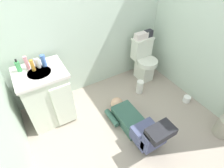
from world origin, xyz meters
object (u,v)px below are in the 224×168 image
(vanity_cabinet, at_px, (47,95))
(toilet_paper_roll, at_px, (187,99))
(toilet, at_px, (144,60))
(tissue_box, at_px, (141,36))
(person_plumber, at_px, (137,124))
(soap_dispenser, at_px, (18,66))
(bottle_pink, at_px, (26,63))
(bottle_white, at_px, (38,63))
(paper_towel_roll, at_px, (140,87))
(faucet, at_px, (35,62))
(trash_can, at_px, (224,127))
(bottle_amber, at_px, (32,65))
(toiletry_bag, at_px, (149,33))
(bottle_blue, at_px, (44,61))

(vanity_cabinet, bearing_deg, toilet_paper_roll, -22.53)
(toilet, relative_size, tissue_box, 3.41)
(person_plumber, bearing_deg, toilet, 48.89)
(toilet, bearing_deg, soap_dispenser, 178.54)
(bottle_pink, bearing_deg, person_plumber, -45.11)
(bottle_white, distance_m, paper_towel_roll, 1.61)
(vanity_cabinet, height_order, faucet, faucet)
(trash_can, bearing_deg, bottle_pink, 141.13)
(person_plumber, bearing_deg, paper_towel_roll, 50.03)
(soap_dispenser, bearing_deg, faucet, 6.01)
(toilet, xyz_separation_m, bottle_white, (-1.68, 0.01, 0.51))
(vanity_cabinet, bearing_deg, person_plumber, -44.20)
(toilet, height_order, faucet, faucet)
(paper_towel_roll, bearing_deg, bottle_amber, 168.38)
(bottle_amber, bearing_deg, toilet_paper_roll, -23.45)
(toiletry_bag, relative_size, paper_towel_roll, 0.53)
(toilet_paper_roll, bearing_deg, bottle_pink, 155.47)
(bottle_pink, xyz_separation_m, paper_towel_roll, (1.50, -0.37, -0.79))
(vanity_cabinet, bearing_deg, bottle_blue, 41.89)
(toilet, bearing_deg, person_plumber, -131.11)
(toiletry_bag, bearing_deg, soap_dispenser, -178.79)
(bottle_white, height_order, bottle_blue, bottle_blue)
(bottle_white, height_order, toilet_paper_roll, bottle_white)
(faucet, relative_size, bottle_amber, 0.69)
(bottle_amber, distance_m, paper_towel_roll, 1.67)
(tissue_box, bearing_deg, faucet, -179.23)
(soap_dispenser, distance_m, bottle_pink, 0.10)
(toilet, relative_size, paper_towel_roll, 3.18)
(toiletry_bag, relative_size, toilet_paper_roll, 1.13)
(person_plumber, relative_size, trash_can, 3.87)
(faucet, xyz_separation_m, person_plumber, (0.89, -1.01, -0.69))
(vanity_cabinet, distance_m, bottle_white, 0.47)
(tissue_box, bearing_deg, bottle_blue, -176.86)
(soap_dispenser, height_order, bottle_pink, bottle_pink)
(toilet, xyz_separation_m, vanity_cabinet, (-1.70, -0.08, 0.05))
(tissue_box, height_order, bottle_pink, bottle_pink)
(toilet, distance_m, bottle_white, 1.75)
(toilet, relative_size, bottle_white, 6.18)
(bottle_white, bearing_deg, person_plumber, -47.93)
(paper_towel_roll, bearing_deg, trash_can, -69.12)
(toilet, bearing_deg, bottle_blue, 179.83)
(toiletry_bag, distance_m, bottle_pink, 1.91)
(person_plumber, relative_size, bottle_blue, 6.94)
(toilet, distance_m, bottle_pink, 1.88)
(person_plumber, distance_m, bottle_pink, 1.57)
(toilet_paper_roll, bearing_deg, toiletry_bag, 97.03)
(person_plumber, height_order, soap_dispenser, soap_dispenser)
(faucet, xyz_separation_m, trash_can, (1.87, -1.61, -0.73))
(bottle_pink, distance_m, bottle_blue, 0.19)
(tissue_box, xyz_separation_m, toiletry_bag, (0.15, 0.00, 0.01))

